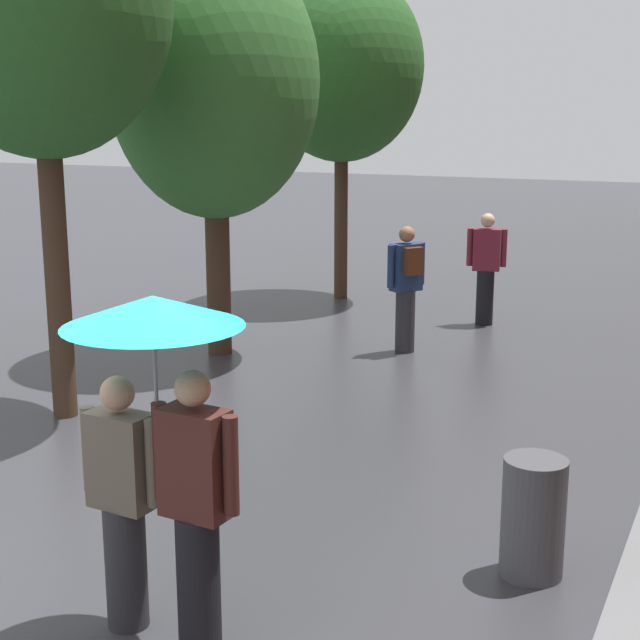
{
  "coord_description": "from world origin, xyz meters",
  "views": [
    {
      "loc": [
        3.74,
        -4.2,
        3.16
      ],
      "look_at": [
        0.25,
        3.0,
        1.35
      ],
      "focal_mm": 51.98,
      "sensor_mm": 36.0,
      "label": 1
    }
  ],
  "objects": [
    {
      "name": "street_tree_0",
      "position": [
        -2.78,
        3.06,
        4.19
      ],
      "size": [
        2.56,
        2.56,
        5.75
      ],
      "color": "#473323",
      "rests_on": "ground"
    },
    {
      "name": "ground_plane",
      "position": [
        0.0,
        0.0,
        0.0
      ],
      "size": [
        80.0,
        80.0,
        0.0
      ],
      "primitive_type": "plane",
      "color": "#38383D"
    },
    {
      "name": "pedestrian_walking_far",
      "position": [
        0.02,
        9.19,
        0.86
      ],
      "size": [
        0.58,
        0.31,
        1.68
      ],
      "color": "black",
      "rests_on": "ground"
    },
    {
      "name": "couple_under_umbrella",
      "position": [
        0.64,
        0.01,
        1.38
      ],
      "size": [
        1.14,
        1.06,
        2.14
      ],
      "color": "#2D2D33",
      "rests_on": "ground"
    },
    {
      "name": "pedestrian_walking_midground",
      "position": [
        -0.47,
        7.14,
        0.9
      ],
      "size": [
        0.45,
        0.51,
        1.69
      ],
      "color": "#2D2D33",
      "rests_on": "ground"
    },
    {
      "name": "litter_bin",
      "position": [
        2.48,
        1.77,
        0.42
      ],
      "size": [
        0.44,
        0.44,
        0.85
      ],
      "primitive_type": "cylinder",
      "color": "#4C4C51",
      "rests_on": "ground"
    },
    {
      "name": "street_tree_1",
      "position": [
        -2.68,
        6.01,
        3.52
      ],
      "size": [
        2.68,
        2.68,
        5.28
      ],
      "color": "#473323",
      "rests_on": "ground"
    },
    {
      "name": "street_tree_2",
      "position": [
        -2.79,
        10.11,
        3.86
      ],
      "size": [
        2.7,
        2.7,
        5.43
      ],
      "color": "#473323",
      "rests_on": "ground"
    }
  ]
}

